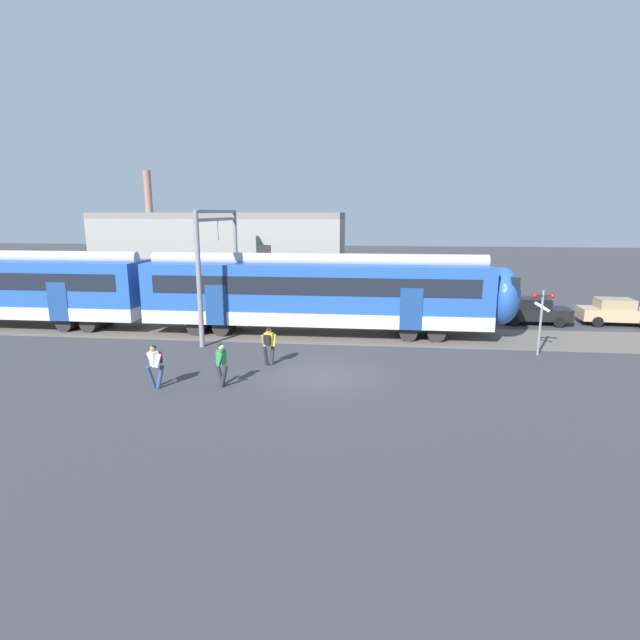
# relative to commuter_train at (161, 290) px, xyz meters

# --- Properties ---
(ground_plane) EXTENTS (160.00, 160.00, 0.00)m
(ground_plane) POSITION_rel_commuter_train_xyz_m (9.61, -6.96, -2.25)
(ground_plane) COLOR #38383D
(track_bed) EXTENTS (80.00, 4.40, 0.01)m
(track_bed) POSITION_rel_commuter_train_xyz_m (-2.48, 0.00, -2.25)
(track_bed) COLOR #605951
(track_bed) RESTS_ON ground
(commuter_train) EXTENTS (38.05, 3.07, 4.73)m
(commuter_train) POSITION_rel_commuter_train_xyz_m (0.00, 0.00, 0.00)
(commuter_train) COLOR silver
(commuter_train) RESTS_ON ground
(pedestrian_white) EXTENTS (0.68, 0.50, 1.67)m
(pedestrian_white) POSITION_rel_commuter_train_xyz_m (3.67, -9.07, -1.26)
(pedestrian_white) COLOR navy
(pedestrian_white) RESTS_ON ground
(pedestrian_green) EXTENTS (0.61, 0.61, 1.67)m
(pedestrian_green) POSITION_rel_commuter_train_xyz_m (6.05, -8.61, -1.29)
(pedestrian_green) COLOR #28282D
(pedestrian_green) RESTS_ON ground
(pedestrian_yellow) EXTENTS (0.59, 0.62, 1.67)m
(pedestrian_yellow) POSITION_rel_commuter_train_xyz_m (7.24, -5.83, -1.26)
(pedestrian_yellow) COLOR #28282D
(pedestrian_yellow) RESTS_ON ground
(parked_car_black) EXTENTS (4.07, 1.90, 1.54)m
(parked_car_black) POSITION_rel_commuter_train_xyz_m (20.88, 3.89, -1.47)
(parked_car_black) COLOR black
(parked_car_black) RESTS_ON ground
(parked_car_tan) EXTENTS (4.08, 1.92, 1.54)m
(parked_car_tan) POSITION_rel_commuter_train_xyz_m (25.58, 4.15, -1.47)
(parked_car_tan) COLOR tan
(parked_car_tan) RESTS_ON ground
(catenary_gantry) EXTENTS (0.24, 6.64, 6.53)m
(catenary_gantry) POSITION_rel_commuter_train_xyz_m (3.35, 0.00, 2.06)
(catenary_gantry) COLOR gray
(catenary_gantry) RESTS_ON ground
(crossing_signal) EXTENTS (0.96, 0.21, 3.00)m
(crossing_signal) POSITION_rel_commuter_train_xyz_m (19.17, -2.91, -0.24)
(crossing_signal) COLOR gray
(crossing_signal) RESTS_ON ground
(background_building) EXTENTS (16.71, 5.00, 9.20)m
(background_building) POSITION_rel_commuter_train_xyz_m (1.05, 7.72, 0.95)
(background_building) COLOR gray
(background_building) RESTS_ON ground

